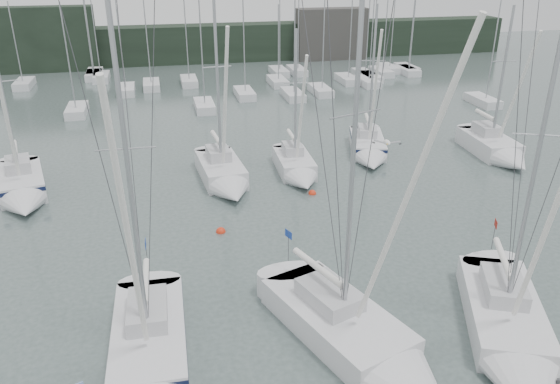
# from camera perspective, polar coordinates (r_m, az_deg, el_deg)

# --- Properties ---
(ground) EXTENTS (160.00, 160.00, 0.00)m
(ground) POSITION_cam_1_polar(r_m,az_deg,el_deg) (22.78, 7.89, -15.60)
(ground) COLOR #465552
(ground) RESTS_ON ground
(far_treeline) EXTENTS (90.00, 4.00, 5.00)m
(far_treeline) POSITION_cam_1_polar(r_m,az_deg,el_deg) (79.47, -8.03, 15.12)
(far_treeline) COLOR black
(far_treeline) RESTS_ON ground
(far_building_left) EXTENTS (12.00, 3.00, 8.00)m
(far_building_left) POSITION_cam_1_polar(r_m,az_deg,el_deg) (78.11, -23.19, 14.46)
(far_building_left) COLOR black
(far_building_left) RESTS_ON ground
(far_building_right) EXTENTS (10.00, 3.00, 7.00)m
(far_building_right) POSITION_cam_1_polar(r_m,az_deg,el_deg) (80.94, 5.37, 16.11)
(far_building_right) COLOR #3B3936
(far_building_right) RESTS_ON ground
(mast_forest) EXTENTS (48.85, 27.26, 14.15)m
(mast_forest) POSITION_cam_1_polar(r_m,az_deg,el_deg) (64.88, -1.61, 11.54)
(mast_forest) COLOR silver
(mast_forest) RESTS_ON ground
(sailboat_near_left) EXTENTS (2.97, 9.62, 14.38)m
(sailboat_near_left) POSITION_cam_1_polar(r_m,az_deg,el_deg) (21.33, -13.54, -17.37)
(sailboat_near_left) COLOR silver
(sailboat_near_left) RESTS_ON ground
(sailboat_near_center) EXTENTS (6.19, 10.11, 15.95)m
(sailboat_near_center) POSITION_cam_1_polar(r_m,az_deg,el_deg) (21.82, 9.44, -15.92)
(sailboat_near_center) COLOR silver
(sailboat_near_center) RESTS_ON ground
(sailboat_near_right) EXTENTS (6.38, 9.97, 14.31)m
(sailboat_near_right) POSITION_cam_1_polar(r_m,az_deg,el_deg) (23.63, 23.11, -14.30)
(sailboat_near_right) COLOR silver
(sailboat_near_right) RESTS_ON ground
(sailboat_mid_a) EXTENTS (4.40, 8.39, 12.11)m
(sailboat_mid_a) POSITION_cam_1_polar(r_m,az_deg,el_deg) (37.95, -25.34, 0.25)
(sailboat_mid_a) COLOR silver
(sailboat_mid_a) RESTS_ON ground
(sailboat_mid_b) EXTENTS (3.26, 8.00, 12.86)m
(sailboat_mid_b) POSITION_cam_1_polar(r_m,az_deg,el_deg) (36.34, -5.75, 1.50)
(sailboat_mid_b) COLOR silver
(sailboat_mid_b) RESTS_ON ground
(sailboat_mid_c) EXTENTS (2.58, 6.77, 10.58)m
(sailboat_mid_c) POSITION_cam_1_polar(r_m,az_deg,el_deg) (37.67, 1.84, 2.34)
(sailboat_mid_c) COLOR silver
(sailboat_mid_c) RESTS_ON ground
(sailboat_mid_d) EXTENTS (4.52, 8.26, 11.80)m
(sailboat_mid_d) POSITION_cam_1_polar(r_m,az_deg,el_deg) (42.04, 9.27, 4.39)
(sailboat_mid_d) COLOR silver
(sailboat_mid_d) RESTS_ON ground
(sailboat_mid_e) EXTENTS (3.16, 7.97, 11.82)m
(sailboat_mid_e) POSITION_cam_1_polar(r_m,az_deg,el_deg) (44.25, 21.85, 4.02)
(sailboat_mid_e) COLOR silver
(sailboat_mid_e) RESTS_ON ground
(buoy_a) EXTENTS (0.54, 0.54, 0.54)m
(buoy_a) POSITION_cam_1_polar(r_m,az_deg,el_deg) (30.75, -6.21, -4.17)
(buoy_a) COLOR red
(buoy_a) RESTS_ON ground
(buoy_b) EXTENTS (0.52, 0.52, 0.52)m
(buoy_b) POSITION_cam_1_polar(r_m,az_deg,el_deg) (35.33, 3.39, -0.18)
(buoy_b) COLOR red
(buoy_b) RESTS_ON ground
(seagull) EXTENTS (0.91, 0.45, 0.18)m
(seagull) POSITION_cam_1_polar(r_m,az_deg,el_deg) (19.60, 11.12, 5.11)
(seagull) COLOR white
(seagull) RESTS_ON ground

